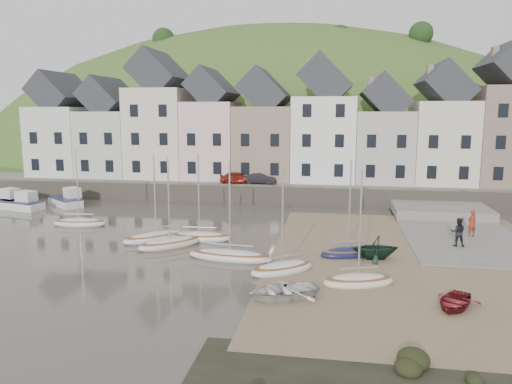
% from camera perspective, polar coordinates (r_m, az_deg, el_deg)
% --- Properties ---
extents(ground, '(160.00, 160.00, 0.00)m').
position_cam_1_polar(ground, '(31.65, -1.78, -7.13)').
color(ground, '#454136').
rests_on(ground, ground).
extents(quay_land, '(90.00, 30.00, 1.50)m').
position_cam_1_polar(quay_land, '(62.59, 3.87, 1.81)').
color(quay_land, '#405E25').
rests_on(quay_land, ground).
extents(quay_street, '(70.00, 7.00, 0.10)m').
position_cam_1_polar(quay_street, '(51.15, 2.64, 1.02)').
color(quay_street, slate).
rests_on(quay_street, quay_land).
extents(seawall, '(70.00, 1.20, 1.80)m').
position_cam_1_polar(seawall, '(47.82, 2.14, -0.35)').
color(seawall, slate).
rests_on(seawall, ground).
extents(beach, '(18.00, 26.00, 0.06)m').
position_cam_1_polar(beach, '(31.50, 18.45, -7.64)').
color(beach, '#7A624A').
rests_on(beach, ground).
extents(slipway, '(8.00, 18.00, 0.12)m').
position_cam_1_polar(slipway, '(39.86, 22.36, -4.28)').
color(slipway, slate).
rests_on(slipway, ground).
extents(hillside, '(134.40, 84.00, 84.00)m').
position_cam_1_polar(hillside, '(94.36, 2.35, -7.22)').
color(hillside, '#405E25').
rests_on(hillside, ground).
extents(townhouse_terrace, '(61.05, 8.00, 13.93)m').
position_cam_1_polar(townhouse_terrace, '(53.95, 5.00, 7.59)').
color(townhouse_terrace, silver).
rests_on(townhouse_terrace, quay_land).
extents(sailboat_0, '(4.42, 1.96, 6.32)m').
position_cam_1_polar(sailboat_0, '(41.33, -19.95, -3.38)').
color(sailboat_0, silver).
rests_on(sailboat_0, ground).
extents(sailboat_1, '(4.62, 4.30, 6.32)m').
position_cam_1_polar(sailboat_1, '(35.18, -11.60, -5.18)').
color(sailboat_1, silver).
rests_on(sailboat_1, ground).
extents(sailboat_2, '(4.32, 4.16, 6.32)m').
position_cam_1_polar(sailboat_2, '(33.38, -10.04, -5.93)').
color(sailboat_2, beige).
rests_on(sailboat_2, ground).
extents(sailboat_3, '(4.49, 1.71, 6.32)m').
position_cam_1_polar(sailboat_3, '(34.77, -6.63, -5.22)').
color(sailboat_3, silver).
rests_on(sailboat_3, ground).
extents(sailboat_4, '(5.53, 2.06, 6.32)m').
position_cam_1_polar(sailboat_4, '(30.19, -3.04, -7.45)').
color(sailboat_4, silver).
rests_on(sailboat_4, ground).
extents(sailboat_5, '(3.96, 2.76, 6.32)m').
position_cam_1_polar(sailboat_5, '(31.32, 10.75, -6.96)').
color(sailboat_5, '#131A3D').
rests_on(sailboat_5, ground).
extents(sailboat_6, '(4.05, 3.56, 6.32)m').
position_cam_1_polar(sailboat_6, '(27.86, 3.08, -8.89)').
color(sailboat_6, silver).
rests_on(sailboat_6, ground).
extents(sailboat_7, '(4.08, 2.57, 6.32)m').
position_cam_1_polar(sailboat_7, '(26.44, 11.88, -10.11)').
color(sailboat_7, beige).
rests_on(sailboat_7, ground).
extents(motorboat_0, '(4.97, 2.73, 1.70)m').
position_cam_1_polar(motorboat_0, '(50.41, -25.83, -1.16)').
color(motorboat_0, silver).
rests_on(motorboat_0, ground).
extents(motorboat_1, '(4.88, 3.13, 1.70)m').
position_cam_1_polar(motorboat_1, '(52.83, -27.34, -0.82)').
color(motorboat_1, silver).
rests_on(motorboat_1, ground).
extents(motorboat_2, '(4.57, 4.09, 1.70)m').
position_cam_1_polar(motorboat_2, '(50.57, -21.26, -0.82)').
color(motorboat_2, silver).
rests_on(motorboat_2, ground).
extents(rowboat_white, '(4.25, 3.83, 0.72)m').
position_cam_1_polar(rowboat_white, '(24.10, 3.11, -11.48)').
color(rowboat_white, silver).
rests_on(rowboat_white, beach).
extents(rowboat_green, '(3.17, 2.86, 1.47)m').
position_cam_1_polar(rowboat_green, '(30.85, 13.79, -6.31)').
color(rowboat_green, black).
rests_on(rowboat_green, beach).
extents(rowboat_red, '(3.01, 3.36, 0.57)m').
position_cam_1_polar(rowboat_red, '(24.75, 22.22, -11.81)').
color(rowboat_red, maroon).
rests_on(rowboat_red, beach).
extents(person_red, '(0.84, 0.74, 1.93)m').
position_cam_1_polar(person_red, '(38.25, 23.96, -3.37)').
color(person_red, maroon).
rests_on(person_red, slipway).
extents(person_dark, '(1.03, 0.85, 1.91)m').
position_cam_1_polar(person_dark, '(35.18, 22.59, -4.35)').
color(person_dark, black).
rests_on(person_dark, slipway).
extents(car_left, '(3.83, 2.11, 1.23)m').
position_cam_1_polar(car_left, '(50.75, -2.24, 1.72)').
color(car_left, maroon).
rests_on(car_left, quay_street).
extents(car_right, '(3.36, 1.35, 1.09)m').
position_cam_1_polar(car_right, '(50.33, 0.47, 1.57)').
color(car_right, black).
rests_on(car_right, quay_street).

